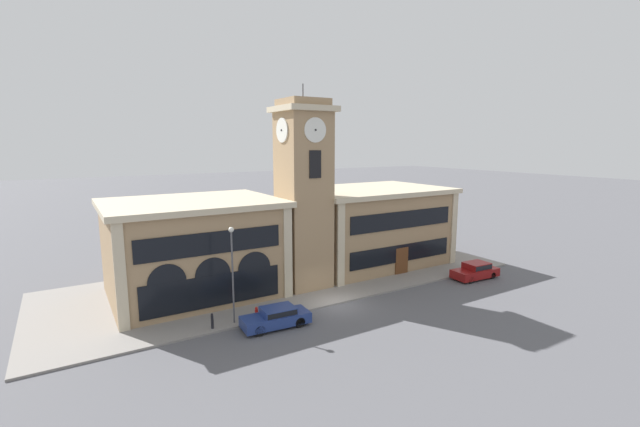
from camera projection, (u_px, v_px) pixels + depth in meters
The scene contains 10 objects.
ground_plane at pixel (337, 305), 32.91m from camera, with size 300.00×300.00×0.00m, color #56565B.
sidewalk_kerb at pixel (291, 278), 39.30m from camera, with size 41.49×15.20×0.15m.
clock_tower at pixel (304, 195), 35.90m from camera, with size 4.46×4.46×17.07m.
town_hall_left_wing at pixel (194, 248), 34.75m from camera, with size 13.47×10.68×7.83m.
town_hall_right_wing at pixel (369, 226), 44.04m from camera, with size 15.26×10.68×7.82m.
parked_car_near at pixel (276, 317), 28.89m from camera, with size 4.72×2.09×1.38m.
parked_car_mid at pixel (475, 270), 39.30m from camera, with size 4.57×2.17×1.49m.
street_lamp at pixel (232, 262), 28.67m from camera, with size 0.36×0.36×6.69m.
bollard at pixel (212, 321), 28.32m from camera, with size 0.18×0.18×1.06m.
fire_hydrant at pixel (256, 313), 29.92m from camera, with size 0.22×0.22×0.87m.
Camera 1 is at (-17.43, -26.06, 12.31)m, focal length 24.00 mm.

